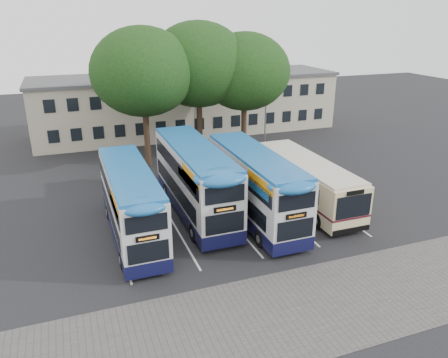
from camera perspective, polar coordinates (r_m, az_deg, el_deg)
ground at (r=25.83m, az=12.31°, el=-8.08°), size 120.00×120.00×0.00m
paving_strip at (r=21.37m, az=14.90°, el=-15.01°), size 40.00×6.00×0.01m
bay_lines at (r=28.26m, az=0.41°, el=-4.91°), size 14.12×11.00×0.01m
depot_building at (r=48.41m, az=-4.69°, el=9.89°), size 32.40×8.40×6.20m
lamp_post at (r=43.67m, az=5.57°, el=11.25°), size 0.25×1.05×9.06m
tree_left at (r=36.51m, az=-10.56°, el=13.59°), size 8.39×8.39×11.47m
tree_mid at (r=38.66m, az=-3.36°, el=14.69°), size 8.53×8.53×11.81m
tree_right at (r=39.56m, az=2.73°, el=13.83°), size 7.99×7.99×10.88m
bus_dd_left at (r=25.49m, az=-12.09°, el=-2.72°), size 2.42×9.98×4.16m
bus_dd_mid at (r=27.86m, az=-3.84°, el=0.27°), size 2.66×10.97×4.57m
bus_dd_right at (r=27.16m, az=3.99°, el=-0.53°), size 2.54×10.48×4.37m
bus_single at (r=30.08m, az=10.62°, el=0.03°), size 2.68×10.51×3.14m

